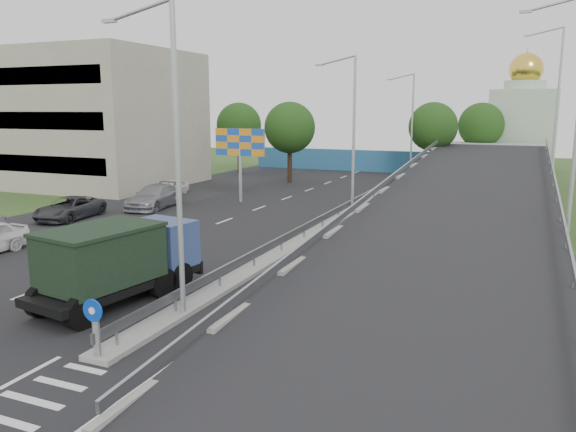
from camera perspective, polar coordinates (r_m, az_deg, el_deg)
The scene contains 22 objects.
ground at distance 15.55m, azimuth -24.29°, elevation -16.65°, with size 160.00×160.00×0.00m, color #2D4C1E.
road_surface at distance 32.85m, azimuth -1.98°, elevation -1.34°, with size 26.00×90.00×0.04m, color black.
parking_strip at distance 39.99m, azimuth -19.15°, elevation 0.25°, with size 8.00×90.00×0.05m, color black.
median at distance 35.43m, azimuth 5.15°, elevation -0.32°, with size 1.00×44.00×0.20m, color gray.
overpass_ramp at distance 33.68m, azimuth 17.44°, elevation 1.49°, with size 10.00×50.00×3.50m.
median_guardrail at distance 35.31m, azimuth 5.17°, elevation 0.71°, with size 0.09×44.00×0.71m.
sign_bollard at distance 16.52m, azimuth -18.99°, elevation -10.68°, with size 0.64×0.23×1.67m.
lamp_post_near at distance 18.40m, azimuth -11.69°, elevation 7.13°, with size 2.74×0.18×10.08m.
lamp_post_mid at distance 36.66m, azimuth 6.43°, elevation 9.02°, with size 2.74×0.18×10.08m.
lamp_post_far at distance 56.12m, azimuth 12.32°, elevation 9.45°, with size 2.74×0.18×10.08m.
beige_building at distance 57.74m, azimuth -22.02°, elevation 9.14°, with size 24.00×14.00×12.00m, color #9A9981.
blue_wall at distance 63.10m, azimuth 9.48°, elevation 5.48°, with size 30.00×0.50×2.40m, color teal.
church at distance 69.16m, azimuth 22.67°, elevation 8.67°, with size 7.00×7.00×13.80m.
billboard at distance 42.04m, azimuth -4.90°, elevation 7.06°, with size 4.00×0.24×5.50m.
tree_left_mid at distance 53.27m, azimuth 0.18°, elevation 8.95°, with size 4.80×4.80×7.60m.
tree_median_far at distance 57.80m, azimuth 14.53°, elevation 8.76°, with size 4.80×4.80×7.60m.
tree_left_far at distance 61.21m, azimuth -5.00°, elevation 9.16°, with size 4.80×4.80×7.60m.
tree_ramp_far at distance 64.32m, azimuth 19.03°, elevation 8.69°, with size 4.80×4.80×7.60m.
dump_truck at distance 21.23m, azimuth -16.73°, elevation -4.15°, with size 3.39×6.86×2.90m.
parked_car_c at distance 38.25m, azimuth -21.31°, elevation 0.74°, with size 2.36×5.11×1.42m, color #323237.
parked_car_d at distance 40.75m, azimuth -13.38°, elevation 1.92°, with size 2.29×5.63×1.63m, color gray.
parked_car_e at distance 46.47m, azimuth -11.81°, elevation 2.86°, with size 1.56×3.89×1.33m, color white.
Camera 1 is at (10.49, -9.14, 6.93)m, focal length 35.00 mm.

